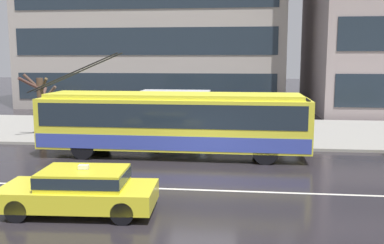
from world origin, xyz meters
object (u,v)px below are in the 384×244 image
Objects in this scene: pedestrian_walking_past at (158,108)px; pedestrian_waiting_by_pole at (184,110)px; trolleybus at (174,122)px; pedestrian_at_shelter at (209,117)px; taxi_oncoming_near at (81,189)px; street_tree_bare at (40,102)px; bus_shelter at (176,102)px; pedestrian_approaching_curb at (97,110)px.

pedestrian_walking_past reaches higher than pedestrian_waiting_by_pole.
trolleybus is 7.38× the size of pedestrian_at_shelter.
pedestrian_waiting_by_pole is (-1.19, -1.27, 0.55)m from pedestrian_at_shelter.
taxi_oncoming_near is 1.30× the size of street_tree_bare.
bus_shelter is 1.05× the size of street_tree_bare.
trolleybus is 7.72m from taxi_oncoming_near.
trolleybus reaches higher than bus_shelter.
pedestrian_at_shelter is at bearing 6.91° from street_tree_bare.
pedestrian_approaching_curb is 3.20m from pedestrian_walking_past.
pedestrian_at_shelter is 0.50× the size of street_tree_bare.
pedestrian_waiting_by_pole is at bearing 81.90° from taxi_oncoming_near.
trolleybus reaches higher than pedestrian_approaching_curb.
bus_shelter is 2.09× the size of pedestrian_at_shelter.
bus_shelter is 7.38m from street_tree_bare.
pedestrian_approaching_curb is at bearing -172.14° from bus_shelter.
pedestrian_waiting_by_pole is at bearing -133.04° from pedestrian_at_shelter.
pedestrian_walking_past is at bearing -161.48° from pedestrian_at_shelter.
pedestrian_walking_past is 1.02× the size of pedestrian_waiting_by_pole.
pedestrian_at_shelter is 1.83m from pedestrian_waiting_by_pole.
pedestrian_at_shelter is (1.68, 0.84, -0.88)m from bus_shelter.
pedestrian_approaching_curb is 0.98× the size of pedestrian_waiting_by_pole.
pedestrian_at_shelter is at bearing 13.67° from pedestrian_approaching_curb.
pedestrian_walking_past is at bearing 1.87° from street_tree_bare.
street_tree_bare is at bearing 120.03° from taxi_oncoming_near.
pedestrian_at_shelter is 0.86× the size of pedestrian_walking_past.
pedestrian_approaching_curb is at bearing -178.27° from pedestrian_waiting_by_pole.
taxi_oncoming_near is 11.34m from bus_shelter.
bus_shelter is 2.08m from pedestrian_at_shelter.
pedestrian_waiting_by_pole is (0.04, 3.26, 0.15)m from trolleybus.
pedestrian_waiting_by_pole is 7.88m from street_tree_bare.
pedestrian_walking_past is (-2.65, -0.89, 0.60)m from pedestrian_at_shelter.
bus_shelter is at bearing 2.71° from pedestrian_walking_past.
bus_shelter is at bearing 1.98° from street_tree_bare.
street_tree_bare is (-9.06, -1.10, 0.85)m from pedestrian_at_shelter.
pedestrian_walking_past is at bearing 111.35° from trolleybus.
trolleybus is 3.26m from pedestrian_waiting_by_pole.
trolleybus is 3.70× the size of street_tree_bare.
trolleybus is 3.53× the size of bus_shelter.
pedestrian_walking_past reaches higher than pedestrian_at_shelter.
street_tree_bare reaches higher than bus_shelter.
taxi_oncoming_near is 2.22× the size of pedestrian_walking_past.
taxi_oncoming_near is 2.31× the size of pedestrian_approaching_curb.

